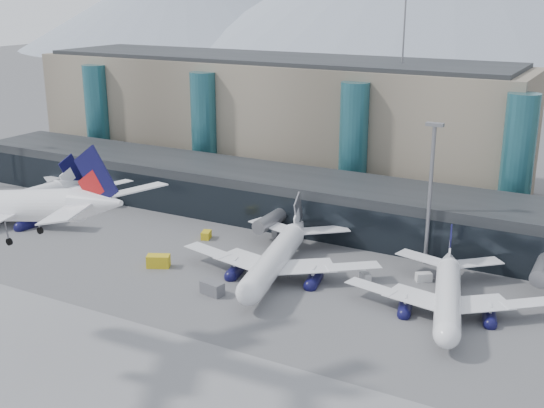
{
  "coord_description": "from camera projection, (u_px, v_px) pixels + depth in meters",
  "views": [
    {
      "loc": [
        60.5,
        -64.86,
        46.78
      ],
      "look_at": [
        7.39,
        32.0,
        12.22
      ],
      "focal_mm": 45.0,
      "sensor_mm": 36.0,
      "label": 1
    }
  ],
  "objects": [
    {
      "name": "hero_jet",
      "position": [
        30.0,
        199.0,
        83.09
      ],
      "size": [
        34.14,
        35.03,
        11.29
      ],
      "rotation": [
        0.0,
        -0.17,
        -0.04
      ],
      "color": "silver",
      "rests_on": "ground"
    },
    {
      "name": "veh_g",
      "position": [
        365.0,
        276.0,
        115.45
      ],
      "size": [
        2.5,
        2.38,
        1.28
      ],
      "primitive_type": "cube",
      "rotation": [
        0.0,
        0.0,
        -0.69
      ],
      "color": "silver",
      "rests_on": "ground"
    },
    {
      "name": "lightmast_mid",
      "position": [
        430.0,
        186.0,
        118.1
      ],
      "size": [
        3.0,
        1.2,
        25.6
      ],
      "color": "slate",
      "rests_on": "ground"
    },
    {
      "name": "teal_towers",
      "position": [
        274.0,
        137.0,
        160.63
      ],
      "size": [
        116.4,
        19.4,
        46.0
      ],
      "color": "#255F6A",
      "rests_on": "ground"
    },
    {
      "name": "veh_b",
      "position": [
        206.0,
        235.0,
        134.58
      ],
      "size": [
        2.36,
        2.99,
        1.51
      ],
      "primitive_type": "cube",
      "rotation": [
        0.0,
        0.0,
        1.9
      ],
      "color": "gold",
      "rests_on": "ground"
    },
    {
      "name": "veh_h",
      "position": [
        158.0,
        261.0,
        120.59
      ],
      "size": [
        4.52,
        3.64,
        2.21
      ],
      "primitive_type": "cube",
      "rotation": [
        0.0,
        0.0,
        0.45
      ],
      "color": "gold",
      "rests_on": "ground"
    },
    {
      "name": "veh_c",
      "position": [
        212.0,
        288.0,
        109.7
      ],
      "size": [
        4.09,
        2.63,
        2.11
      ],
      "primitive_type": "cube",
      "rotation": [
        0.0,
        0.0,
        -0.17
      ],
      "color": "#525257",
      "rests_on": "ground"
    },
    {
      "name": "runway_markings",
      "position": [
        35.0,
        390.0,
        83.44
      ],
      "size": [
        128.0,
        1.0,
        0.02
      ],
      "color": "gold",
      "rests_on": "ground"
    },
    {
      "name": "veh_d",
      "position": [
        424.0,
        277.0,
        114.75
      ],
      "size": [
        2.96,
        2.68,
        1.5
      ],
      "primitive_type": "cube",
      "rotation": [
        0.0,
        0.0,
        0.62
      ],
      "color": "silver",
      "rests_on": "ground"
    },
    {
      "name": "concourse",
      "position": [
        300.0,
        200.0,
        142.84
      ],
      "size": [
        170.0,
        27.0,
        10.0
      ],
      "color": "black",
      "rests_on": "ground"
    },
    {
      "name": "terminal_main",
      "position": [
        270.0,
        117.0,
        178.18
      ],
      "size": [
        130.0,
        30.0,
        31.0
      ],
      "color": "gray",
      "rests_on": "ground"
    },
    {
      "name": "runway_strip",
      "position": [
        35.0,
        390.0,
        83.44
      ],
      "size": [
        400.0,
        40.0,
        0.04
      ],
      "primitive_type": "cube",
      "color": "slate",
      "rests_on": "ground"
    },
    {
      "name": "jet_parked_left",
      "position": [
        21.0,
        195.0,
        146.94
      ],
      "size": [
        39.1,
        38.75,
        12.65
      ],
      "rotation": [
        0.0,
        0.0,
        1.47
      ],
      "color": "silver",
      "rests_on": "ground"
    },
    {
      "name": "ground",
      "position": [
        117.0,
        338.0,
        96.0
      ],
      "size": [
        900.0,
        900.0,
        0.0
      ],
      "primitive_type": "plane",
      "color": "#515154",
      "rests_on": "ground"
    },
    {
      "name": "jet_parked_right",
      "position": [
        449.0,
        283.0,
        104.34
      ],
      "size": [
        32.35,
        33.46,
        10.75
      ],
      "rotation": [
        0.0,
        0.0,
        1.82
      ],
      "color": "silver",
      "rests_on": "ground"
    },
    {
      "name": "jet_parked_mid",
      "position": [
        280.0,
        247.0,
        117.87
      ],
      "size": [
        36.45,
        37.33,
        12.01
      ],
      "rotation": [
        0.0,
        0.0,
        1.79
      ],
      "color": "silver",
      "rests_on": "ground"
    }
  ]
}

